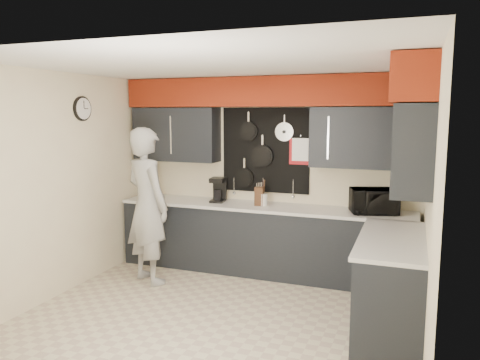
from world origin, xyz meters
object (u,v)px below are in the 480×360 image
at_px(microwave, 374,201).
at_px(utensil_crock, 263,200).
at_px(coffee_maker, 218,189).
at_px(knife_block, 259,196).
at_px(person, 147,206).

height_order(microwave, utensil_crock, microwave).
xyz_separation_m(utensil_crock, coffee_maker, (-0.66, 0.05, 0.09)).
bearing_deg(coffee_maker, knife_block, -13.31).
bearing_deg(microwave, knife_block, 162.59).
relative_size(microwave, knife_block, 2.19).
bearing_deg(person, knife_block, -120.14).
bearing_deg(utensil_crock, knife_block, -169.54).
relative_size(knife_block, utensil_crock, 1.56).
bearing_deg(utensil_crock, coffee_maker, 175.66).
distance_m(microwave, person, 2.79).
relative_size(microwave, person, 0.28).
relative_size(microwave, coffee_maker, 1.61).
height_order(utensil_crock, person, person).
bearing_deg(knife_block, microwave, -3.41).
distance_m(knife_block, coffee_maker, 0.62).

